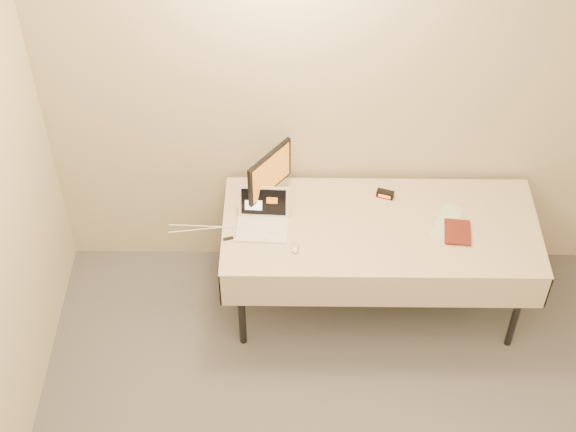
{
  "coord_description": "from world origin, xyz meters",
  "views": [
    {
      "loc": [
        -0.51,
        -1.58,
        4.42
      ],
      "look_at": [
        -0.55,
        1.99,
        0.86
      ],
      "focal_mm": 55.0,
      "sensor_mm": 36.0,
      "label": 1
    }
  ],
  "objects_px": {
    "book": "(446,220)",
    "monitor": "(270,175)",
    "table": "(380,232)",
    "laptop": "(263,218)"
  },
  "relations": [
    {
      "from": "book",
      "to": "monitor",
      "type": "bearing_deg",
      "value": 172.75
    },
    {
      "from": "table",
      "to": "monitor",
      "type": "distance_m",
      "value": 0.74
    },
    {
      "from": "monitor",
      "to": "book",
      "type": "height_order",
      "value": "monitor"
    },
    {
      "from": "laptop",
      "to": "monitor",
      "type": "distance_m",
      "value": 0.26
    },
    {
      "from": "table",
      "to": "monitor",
      "type": "bearing_deg",
      "value": 164.05
    },
    {
      "from": "table",
      "to": "book",
      "type": "height_order",
      "value": "book"
    },
    {
      "from": "laptop",
      "to": "book",
      "type": "relative_size",
      "value": 1.54
    },
    {
      "from": "laptop",
      "to": "monitor",
      "type": "xyz_separation_m",
      "value": [
        0.04,
        0.18,
        0.17
      ]
    },
    {
      "from": "table",
      "to": "monitor",
      "type": "relative_size",
      "value": 4.86
    },
    {
      "from": "monitor",
      "to": "book",
      "type": "xyz_separation_m",
      "value": [
        1.02,
        -0.24,
        -0.12
      ]
    }
  ]
}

